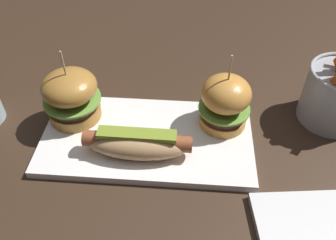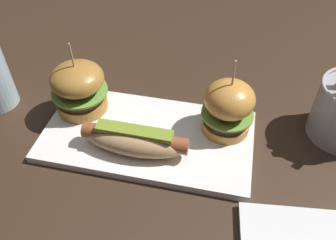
# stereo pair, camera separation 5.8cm
# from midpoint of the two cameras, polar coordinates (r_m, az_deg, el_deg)

# --- Properties ---
(ground_plane) EXTENTS (3.00, 3.00, 0.00)m
(ground_plane) POSITION_cam_midpoint_polar(r_m,az_deg,el_deg) (0.62, -0.62, -3.21)
(ground_plane) COLOR #382619
(platter_main) EXTENTS (0.36, 0.19, 0.01)m
(platter_main) POSITION_cam_midpoint_polar(r_m,az_deg,el_deg) (0.61, -0.63, -2.77)
(platter_main) COLOR white
(platter_main) RESTS_ON ground
(hot_dog) EXTENTS (0.18, 0.06, 0.05)m
(hot_dog) POSITION_cam_midpoint_polar(r_m,az_deg,el_deg) (0.57, -2.51, -3.33)
(hot_dog) COLOR tan
(hot_dog) RESTS_ON platter_main
(slider_left) EXTENTS (0.10, 0.10, 0.14)m
(slider_left) POSITION_cam_midpoint_polar(r_m,az_deg,el_deg) (0.64, -11.83, 5.11)
(slider_left) COLOR #AC7532
(slider_left) RESTS_ON platter_main
(slider_right) EXTENTS (0.09, 0.09, 0.14)m
(slider_right) POSITION_cam_midpoint_polar(r_m,az_deg,el_deg) (0.60, 12.54, 1.92)
(slider_right) COLOR gold
(slider_right) RESTS_ON platter_main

